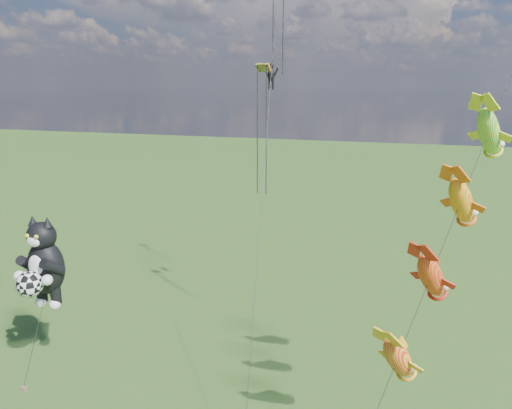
% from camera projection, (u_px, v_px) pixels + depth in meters
% --- Properties ---
extents(cat_kite_rig, '(2.85, 4.19, 10.56)m').
position_uv_depth(cat_kite_rig, '(42.00, 264.00, 31.99)').
color(cat_kite_rig, brown).
rests_on(cat_kite_rig, ground).
extents(fish_windsock_rig, '(7.35, 14.28, 19.78)m').
position_uv_depth(fish_windsock_rig, '(431.00, 277.00, 20.08)').
color(fish_windsock_rig, brown).
rests_on(fish_windsock_rig, ground).
extents(parafoil_rig, '(4.01, 17.21, 27.88)m').
position_uv_depth(parafoil_rig, '(271.00, 70.00, 33.36)').
color(parafoil_rig, brown).
rests_on(parafoil_rig, ground).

